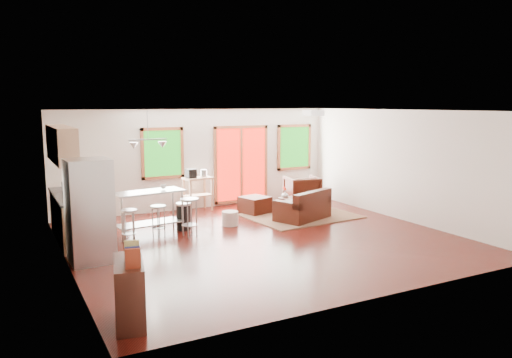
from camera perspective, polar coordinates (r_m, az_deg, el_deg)
name	(u,v)px	position (r m, az deg, el deg)	size (l,w,h in m)	color
floor	(263,239)	(10.26, 0.78, -6.92)	(7.50, 7.00, 0.02)	black
ceiling	(263,110)	(9.89, 0.81, 7.87)	(7.50, 7.00, 0.02)	silver
back_wall	(199,159)	(13.16, -6.50, 2.29)	(7.50, 0.02, 2.60)	beige
left_wall	(64,191)	(8.86, -21.12, -1.31)	(0.02, 7.00, 2.60)	beige
right_wall	(403,165)	(12.22, 16.50, 1.50)	(0.02, 7.00, 2.60)	beige
front_wall	(383,208)	(7.15, 14.33, -3.26)	(7.50, 0.02, 2.60)	beige
window_left	(163,153)	(12.77, -10.62, 2.90)	(1.10, 0.05, 1.30)	#166114
french_doors	(241,164)	(13.61, -1.69, 1.70)	(1.60, 0.05, 2.10)	red
window_right	(294,147)	(14.39, 4.41, 3.65)	(1.10, 0.05, 1.30)	#166114
rug	(301,216)	(12.31, 5.15, -4.21)	(2.54, 1.96, 0.03)	#52663E
loveseat	(304,208)	(11.88, 5.48, -3.35)	(1.53, 1.20, 0.72)	black
coffee_table	(302,199)	(12.54, 5.23, -2.33)	(1.16, 0.82, 0.42)	black
armchair	(302,189)	(13.67, 5.28, -1.14)	(0.84, 0.79, 0.86)	black
ottoman	(255,205)	(12.55, -0.14, -3.00)	(0.63, 0.63, 0.42)	black
pouf	(230,218)	(11.35, -2.98, -4.52)	(0.37, 0.37, 0.32)	beige
vase	(285,194)	(12.50, 3.33, -1.69)	(0.21, 0.21, 0.29)	silver
book	(303,191)	(12.68, 5.43, -1.41)	(0.21, 0.03, 0.28)	maroon
cabinets	(69,195)	(10.62, -20.62, -1.76)	(0.64, 2.24, 2.30)	tan
refrigerator	(90,211)	(9.08, -18.42, -3.48)	(0.77, 0.73, 1.81)	#B7BABC
island	(149,205)	(10.68, -12.16, -2.90)	(1.54, 0.78, 0.93)	#B7BABC
cup	(163,186)	(10.76, -10.55, -0.78)	(0.12, 0.09, 0.12)	silver
bar_stool_a	(129,218)	(10.11, -14.34, -4.38)	(0.42, 0.42, 0.69)	#B7BABC
bar_stool_b	(158,214)	(10.47, -11.09, -3.92)	(0.41, 0.41, 0.67)	#B7BABC
bar_stool_c	(190,208)	(10.41, -7.60, -3.33)	(0.43, 0.43, 0.80)	#B7BABC
trash_can	(184,216)	(11.04, -8.28, -4.22)	(0.38, 0.38, 0.60)	black
kitchen_cart	(197,182)	(12.82, -6.78, -0.36)	(0.78, 0.56, 1.10)	tan
bookshelf	(129,291)	(6.59, -14.26, -12.28)	(0.53, 0.96, 1.06)	black
ceiling_flush	(314,113)	(11.23, 6.59, 7.50)	(0.35, 0.35, 0.12)	white
pendant_light	(148,144)	(10.61, -12.22, 3.88)	(0.80, 0.18, 0.79)	gray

